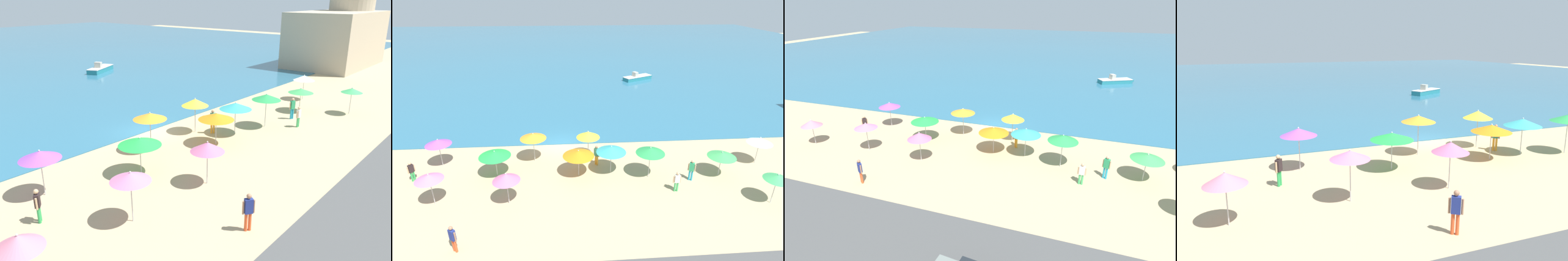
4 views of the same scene
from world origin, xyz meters
TOP-DOWN VIEW (x-y plane):
  - ground_plane at (0.00, 0.00)m, footprint 160.00×160.00m
  - beach_umbrella_0 at (6.93, -6.02)m, footprint 2.21×2.21m
  - beach_umbrella_1 at (14.52, -9.81)m, footprint 1.76×1.76m
  - beach_umbrella_3 at (-13.65, -8.84)m, footprint 1.72×1.72m
  - beach_umbrella_4 at (2.44, -2.74)m, footprint 1.97×1.97m
  - beach_umbrella_5 at (-9.76, -3.12)m, footprint 2.06×2.06m
  - beach_umbrella_6 at (12.52, -6.18)m, footprint 2.16×2.16m
  - beach_umbrella_7 at (-4.92, -4.98)m, footprint 2.45×2.45m
  - beach_umbrella_8 at (1.50, -5.40)m, footprint 2.44×2.44m
  - beach_umbrella_9 at (-2.16, -2.87)m, footprint 2.17×2.17m
  - beach_umbrella_10 at (16.48, -4.58)m, footprint 2.01×2.01m
  - beach_umbrella_11 at (4.06, -5.18)m, footprint 2.34×2.34m
  - beach_umbrella_12 at (-8.45, -8.35)m, footprint 1.84×1.84m
  - beach_umbrella_13 at (-3.43, -8.59)m, footprint 1.84×1.84m
  - bather_0 at (10.03, -6.72)m, footprint 0.52×0.36m
  - bather_1 at (-11.19, -5.25)m, footprint 0.39×0.48m
  - bather_2 at (-5.73, -12.67)m, footprint 0.48×0.39m
  - bather_3 at (8.45, -8.04)m, footprint 0.57×0.23m
  - bather_4 at (3.05, -3.91)m, footprint 0.44×0.42m
  - skiff_nearshore at (12.37, 22.31)m, footprint 5.21×3.56m
  - harbor_fortress at (39.59, 0.79)m, footprint 15.98×9.30m

SIDE VIEW (x-z plane):
  - ground_plane at x=0.00m, z-range 0.00..0.00m
  - skiff_nearshore at x=12.37m, z-range -0.25..1.10m
  - bather_3 at x=8.45m, z-range 0.09..1.71m
  - bather_1 at x=-11.19m, z-range 0.10..1.73m
  - bather_0 at x=10.03m, z-range 0.11..1.88m
  - bather_2 at x=-5.73m, z-range 0.11..1.88m
  - bather_4 at x=3.05m, z-range 0.11..1.89m
  - beach_umbrella_6 at x=12.52m, z-range 0.79..2.88m
  - beach_umbrella_7 at x=-4.92m, z-range 0.83..3.03m
  - beach_umbrella_3 at x=-13.65m, z-range 0.81..3.08m
  - beach_umbrella_8 at x=1.50m, z-range 0.83..3.08m
  - beach_umbrella_1 at x=14.52m, z-range 0.90..3.22m
  - beach_umbrella_11 at x=4.06m, z-range 0.89..3.29m
  - beach_umbrella_13 at x=-3.43m, z-range 0.89..3.32m
  - beach_umbrella_10 at x=16.48m, z-range 0.91..3.34m
  - beach_umbrella_5 at x=-9.76m, z-range 0.95..3.42m
  - beach_umbrella_12 at x=-8.45m, z-range 0.96..3.42m
  - beach_umbrella_4 at x=2.44m, z-range 0.97..3.57m
  - beach_umbrella_0 at x=6.93m, z-range 1.02..3.64m
  - beach_umbrella_9 at x=-2.16m, z-range 1.03..3.64m
  - harbor_fortress at x=39.59m, z-range -2.07..12.35m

